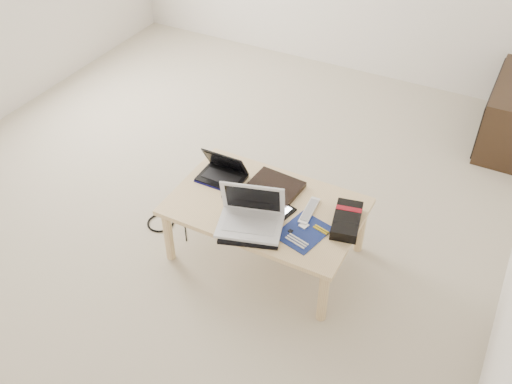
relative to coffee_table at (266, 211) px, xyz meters
The scene contains 13 objects.
ground 0.90m from the coffee_table, 140.44° to the left, with size 4.00×4.00×0.00m, color beige.
coffee_table is the anchor object (origin of this frame).
book 0.17m from the coffee_table, 96.82° to the left, with size 0.32×0.27×0.03m.
netbook 0.37m from the coffee_table, 163.44° to the left, with size 0.28×0.20×0.18m.
tablet 0.08m from the coffee_table, 16.67° to the right, with size 0.25×0.21×0.01m.
remote 0.26m from the coffee_table, 12.63° to the left, with size 0.07×0.24×0.02m.
neoprene_sleeve 0.25m from the coffee_table, 83.46° to the right, with size 0.33×0.24×0.02m, color black.
white_laptop 0.23m from the coffee_table, 87.97° to the right, with size 0.41×0.34×0.25m.
motherboard 0.31m from the coffee_table, 20.99° to the right, with size 0.28×0.32×0.01m.
gpu_box 0.48m from the coffee_table, ahead, with size 0.20×0.31×0.06m.
cable_coil 0.23m from the coffee_table, behind, with size 0.10×0.10×0.01m, color black.
floor_cable_coil 0.81m from the coffee_table, behind, with size 0.18×0.18×0.01m, color black.
floor_cable_trail 0.69m from the coffee_table, behind, with size 0.01×0.01×0.36m, color black.
Camera 1 is at (1.73, -2.75, 2.58)m, focal length 40.00 mm.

